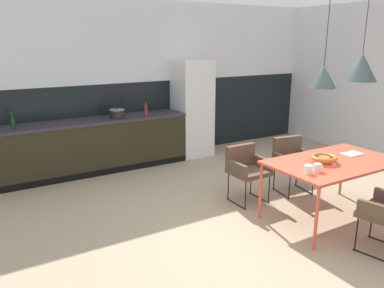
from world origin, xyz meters
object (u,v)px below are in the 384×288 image
at_px(armchair_facing_counter, 246,165).
at_px(cooking_pot, 117,114).
at_px(refrigerator_column, 192,108).
at_px(pendant_lamp_over_table_near, 323,77).
at_px(mug_wide_latte, 317,168).
at_px(bottle_oil_tall, 13,123).
at_px(pendant_lamp_over_table_far, 361,67).
at_px(mug_tall_blue, 308,169).
at_px(open_book, 352,154).
at_px(bottle_wine_green, 146,111).
at_px(armchair_head_of_table, 291,157).
at_px(fruit_bowl, 324,158).
at_px(dining_table, 334,164).

bearing_deg(armchair_facing_counter, cooking_pot, -65.59).
relative_size(refrigerator_column, pendant_lamp_over_table_near, 1.57).
xyz_separation_m(mug_wide_latte, pendant_lamp_over_table_near, (0.16, 0.17, 0.97)).
height_order(bottle_oil_tall, pendant_lamp_over_table_far, pendant_lamp_over_table_far).
xyz_separation_m(armchair_facing_counter, cooking_pot, (-1.01, 2.19, 0.45)).
bearing_deg(pendant_lamp_over_table_near, mug_tall_blue, -151.04).
bearing_deg(refrigerator_column, pendant_lamp_over_table_near, -94.84).
relative_size(refrigerator_column, open_book, 6.85).
height_order(mug_tall_blue, pendant_lamp_over_table_far, pendant_lamp_over_table_far).
bearing_deg(mug_wide_latte, mug_tall_blue, -179.92).
height_order(armchair_facing_counter, mug_wide_latte, mug_wide_latte).
bearing_deg(bottle_wine_green, cooking_pot, 162.37).
bearing_deg(open_book, cooking_pot, 122.51).
bearing_deg(mug_tall_blue, armchair_head_of_table, 51.80).
bearing_deg(armchair_facing_counter, refrigerator_column, -102.84).
relative_size(fruit_bowl, pendant_lamp_over_table_far, 0.28).
distance_m(open_book, cooking_pot, 3.69).
relative_size(armchair_head_of_table, bottle_oil_tall, 2.96).
distance_m(mug_wide_latte, bottle_wine_green, 3.26).
bearing_deg(cooking_pot, bottle_oil_tall, -178.04).
height_order(cooking_pot, bottle_oil_tall, bottle_oil_tall).
xyz_separation_m(mug_wide_latte, mug_tall_blue, (-0.14, -0.00, 0.00)).
bearing_deg(bottle_wine_green, refrigerator_column, 12.21).
relative_size(armchair_head_of_table, fruit_bowl, 2.58).
bearing_deg(mug_wide_latte, bottle_oil_tall, 129.25).
xyz_separation_m(armchair_facing_counter, bottle_wine_green, (-0.55, 2.05, 0.48)).
distance_m(refrigerator_column, armchair_facing_counter, 2.36).
relative_size(dining_table, armchair_facing_counter, 2.08).
bearing_deg(cooking_pot, bottle_wine_green, -17.63).
distance_m(armchair_facing_counter, fruit_bowl, 1.08).
bearing_deg(bottle_oil_tall, open_book, -40.39).
height_order(open_book, bottle_oil_tall, bottle_oil_tall).
xyz_separation_m(dining_table, mug_tall_blue, (-0.62, -0.16, 0.09)).
distance_m(dining_table, mug_tall_blue, 0.65).
distance_m(dining_table, open_book, 0.43).
distance_m(fruit_bowl, bottle_oil_tall, 4.33).
bearing_deg(mug_tall_blue, bottle_oil_tall, 127.75).
relative_size(open_book, pendant_lamp_over_table_far, 0.24).
relative_size(mug_wide_latte, pendant_lamp_over_table_near, 0.11).
bearing_deg(mug_wide_latte, cooking_pot, 107.88).
bearing_deg(pendant_lamp_over_table_far, armchair_facing_counter, 131.34).
bearing_deg(cooking_pot, open_book, -57.49).
bearing_deg(mug_wide_latte, pendant_lamp_over_table_far, 11.79).
distance_m(open_book, pendant_lamp_over_table_near, 1.26).
distance_m(refrigerator_column, armchair_head_of_table, 2.39).
distance_m(mug_wide_latte, pendant_lamp_over_table_near, 1.00).
bearing_deg(fruit_bowl, bottle_wine_green, 107.27).
height_order(cooking_pot, pendant_lamp_over_table_far, pendant_lamp_over_table_far).
distance_m(armchair_facing_counter, open_book, 1.36).
height_order(refrigerator_column, fruit_bowl, refrigerator_column).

